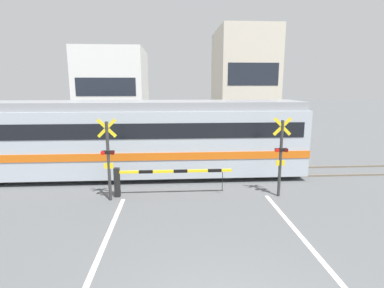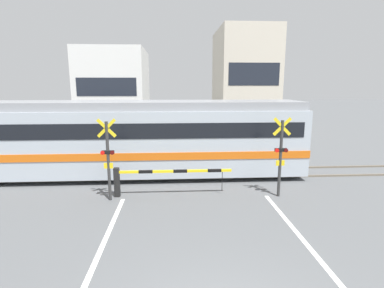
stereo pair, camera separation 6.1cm
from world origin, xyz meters
TOP-DOWN VIEW (x-y plane):
  - rail_track_near at (0.00, 8.84)m, footprint 50.00×0.10m
  - rail_track_far at (0.00, 10.28)m, footprint 50.00×0.10m
  - commuter_train at (-3.02, 9.56)m, footprint 16.11×2.83m
  - crossing_barrier_near at (-1.73, 6.90)m, footprint 4.42×0.20m
  - crossing_barrier_far at (1.73, 12.60)m, footprint 4.42×0.20m
  - crossing_signal_left at (-3.14, 6.56)m, footprint 0.68×0.15m
  - crossing_signal_right at (3.14, 6.56)m, footprint 0.68×0.15m
  - pedestrian at (0.76, 16.52)m, footprint 0.38×0.22m
  - building_left_of_street at (-6.11, 24.32)m, footprint 5.65×7.31m
  - building_right_of_street at (5.79, 24.32)m, footprint 5.01×7.31m

SIDE VIEW (x-z plane):
  - rail_track_near at x=0.00m, z-range 0.00..0.08m
  - rail_track_far at x=0.00m, z-range 0.00..0.08m
  - crossing_barrier_near at x=-1.73m, z-range 0.21..1.32m
  - crossing_barrier_far at x=1.73m, z-range 0.21..1.32m
  - pedestrian at x=0.76m, z-range 0.13..1.80m
  - crossing_signal_left at x=-3.14m, z-range 0.15..3.15m
  - crossing_signal_right at x=3.14m, z-range 0.15..3.15m
  - commuter_train at x=-3.02m, z-range 0.12..3.55m
  - building_left_of_street at x=-6.11m, z-range 0.00..7.24m
  - building_right_of_street at x=5.79m, z-range 0.00..9.09m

